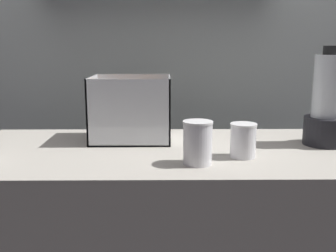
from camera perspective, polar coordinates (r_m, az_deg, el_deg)
back_wall_unit at (r=2.07m, az=-0.34°, el=11.96°), size 2.60×0.24×2.50m
carrot_display_bin at (r=1.48m, az=-5.34°, el=1.05°), size 0.29×0.24×0.24m
blender_pitcher at (r=1.50m, az=22.16°, el=2.61°), size 0.16×0.16×0.35m
juice_cup_pomegranate_left at (r=1.17m, az=4.31°, el=-2.84°), size 0.09×0.09×0.13m
juice_cup_mango_middle at (r=1.27m, az=10.82°, el=-2.26°), size 0.08×0.08×0.11m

